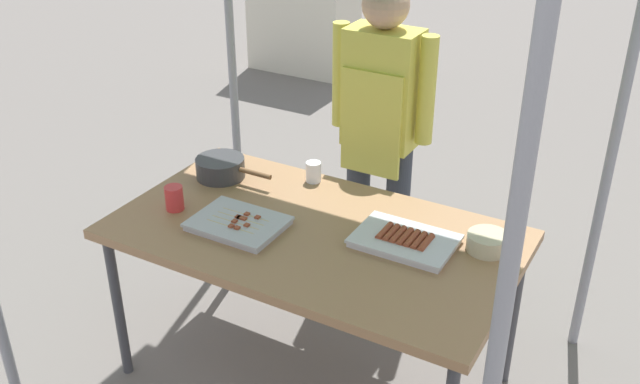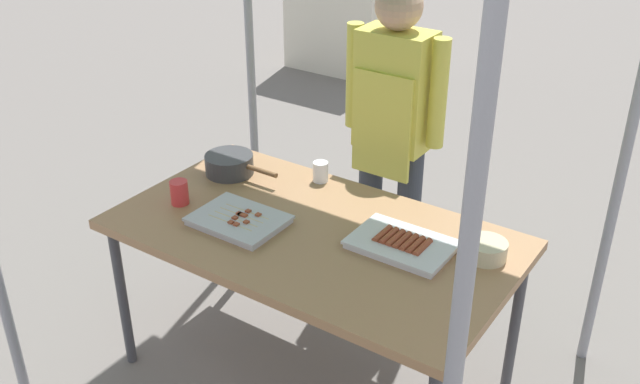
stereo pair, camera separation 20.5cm
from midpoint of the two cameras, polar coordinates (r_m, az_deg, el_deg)
ground_plane at (r=3.33m, az=1.32°, el=-14.17°), size 18.00×18.00×0.00m
stall_table at (r=2.90m, az=1.47°, el=-3.95°), size 1.60×0.90×0.75m
tray_grilled_sausages at (r=2.78m, az=8.58°, el=-4.11°), size 0.38×0.26×0.05m
tray_meat_skewers at (r=2.92m, az=-4.41°, el=-2.27°), size 0.36×0.27×0.04m
cooking_wok at (r=3.31m, az=-5.36°, el=2.21°), size 0.38×0.22×0.09m
condiment_bowl at (r=2.79m, az=15.00°, el=-4.45°), size 0.16×0.16×0.07m
drink_cup_near_edge at (r=3.08m, az=-9.15°, el=-0.07°), size 0.08×0.08×0.10m
drink_cup_by_wok at (r=3.23m, az=1.86°, el=1.57°), size 0.07×0.07×0.09m
vendor_woman at (r=3.45m, az=7.46°, el=5.60°), size 0.52×0.23×1.57m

